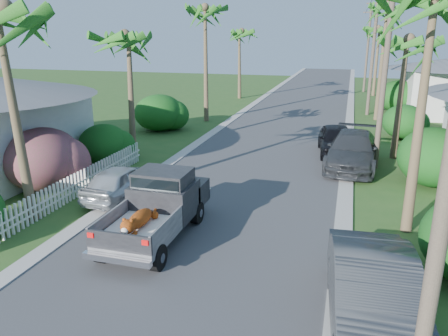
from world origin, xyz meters
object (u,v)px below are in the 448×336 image
(pickup_truck, at_px, (161,204))
(palm_l_d, at_px, (240,31))
(parked_car_ln, at_px, (121,181))
(palm_l_c, at_px, (205,8))
(palm_r_c, at_px, (388,6))
(palm_l_a, at_px, (0,10))
(parked_car_rm, at_px, (352,150))
(utility_pole_c, at_px, (373,56))
(utility_pole_d, at_px, (368,49))
(parked_car_rf, at_px, (337,140))
(palm_r_b, at_px, (407,40))
(palm_l_b, at_px, (127,36))
(utility_pole_b, at_px, (385,71))
(palm_r_d, at_px, (380,28))
(parked_car_rn, at_px, (374,297))

(pickup_truck, bearing_deg, palm_l_d, 99.44)
(parked_car_ln, xyz_separation_m, palm_l_c, (-1.75, 16.01, 7.24))
(palm_r_c, bearing_deg, palm_l_a, -118.33)
(parked_car_rm, distance_m, utility_pole_c, 15.63)
(palm_l_a, xyz_separation_m, utility_pole_d, (11.80, 40.00, -2.33))
(parked_car_rf, distance_m, palm_r_b, 5.95)
(parked_car_rf, distance_m, palm_r_c, 13.46)
(parked_car_rm, bearing_deg, utility_pole_c, 89.58)
(parked_car_ln, bearing_deg, utility_pole_d, -102.00)
(parked_car_ln, relative_size, palm_l_c, 0.43)
(utility_pole_d, bearing_deg, parked_car_rf, -93.95)
(pickup_truck, xyz_separation_m, palm_r_b, (8.02, 11.55, 4.94))
(parked_car_ln, bearing_deg, parked_car_rm, -138.87)
(palm_l_b, bearing_deg, palm_r_b, 12.62)
(palm_l_d, relative_size, utility_pole_b, 0.86)
(parked_car_rf, distance_m, utility_pole_b, 4.73)
(palm_r_d, relative_size, utility_pole_b, 0.89)
(parked_car_rf, xyz_separation_m, palm_r_b, (2.94, -0.00, 5.18))
(parked_car_ln, height_order, utility_pole_c, utility_pole_c)
(palm_r_b, height_order, utility_pole_d, utility_pole_d)
(utility_pole_c, bearing_deg, palm_l_d, 153.62)
(parked_car_rf, relative_size, utility_pole_c, 0.50)
(parked_car_rf, height_order, palm_l_b, palm_l_b)
(parked_car_rn, bearing_deg, palm_l_b, 130.01)
(utility_pole_b, bearing_deg, palm_l_b, -175.39)
(parked_car_rm, relative_size, palm_r_b, 0.79)
(parked_car_ln, xyz_separation_m, palm_r_d, (10.75, 34.01, 6.07))
(palm_l_d, distance_m, utility_pole_b, 24.31)
(pickup_truck, relative_size, utility_pole_b, 0.57)
(parked_car_rm, bearing_deg, parked_car_rn, -83.94)
(palm_l_b, height_order, utility_pole_d, utility_pole_d)
(parked_car_rn, distance_m, palm_l_a, 13.06)
(palm_l_c, xyz_separation_m, utility_pole_d, (11.60, 21.00, -3.31))
(palm_r_b, xyz_separation_m, utility_pole_c, (-1.00, 13.00, -1.35))
(palm_l_b, xyz_separation_m, utility_pole_b, (12.40, 1.00, -1.55))
(utility_pole_c, bearing_deg, parked_car_rm, -94.19)
(parked_car_rm, xyz_separation_m, palm_r_b, (2.11, 2.13, 5.12))
(palm_l_a, height_order, palm_l_d, palm_l_a)
(palm_r_b, relative_size, utility_pole_d, 0.80)
(pickup_truck, bearing_deg, utility_pole_b, 53.69)
(parked_car_rn, relative_size, palm_r_c, 0.55)
(palm_r_c, height_order, utility_pole_b, palm_r_c)
(parked_car_rm, relative_size, utility_pole_d, 0.63)
(palm_l_c, relative_size, palm_l_d, 1.19)
(parked_car_rf, relative_size, utility_pole_d, 0.50)
(palm_l_c, relative_size, palm_r_d, 1.15)
(utility_pole_b, xyz_separation_m, utility_pole_d, (0.00, 30.00, 0.00))
(parked_car_rm, xyz_separation_m, parked_car_rf, (-0.83, 2.13, -0.06))
(palm_l_b, bearing_deg, utility_pole_c, 52.22)
(palm_l_b, distance_m, palm_r_b, 13.73)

